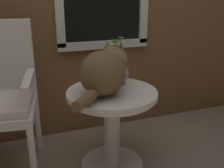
% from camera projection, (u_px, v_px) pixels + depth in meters
% --- Properties ---
extents(wicker_side_table, '(0.62, 0.62, 0.60)m').
position_uv_depth(wicker_side_table, '(112.00, 115.00, 1.83)').
color(wicker_side_table, silver).
rests_on(wicker_side_table, ground_plane).
extents(cat, '(0.49, 0.55, 0.31)m').
position_uv_depth(cat, '(105.00, 71.00, 1.69)').
color(cat, brown).
rests_on(cat, wicker_side_table).
extents(pewter_vase_with_ivy, '(0.14, 0.14, 0.33)m').
position_uv_depth(pewter_vase_with_ivy, '(119.00, 71.00, 1.88)').
color(pewter_vase_with_ivy, '#99999E').
rests_on(pewter_vase_with_ivy, wicker_side_table).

